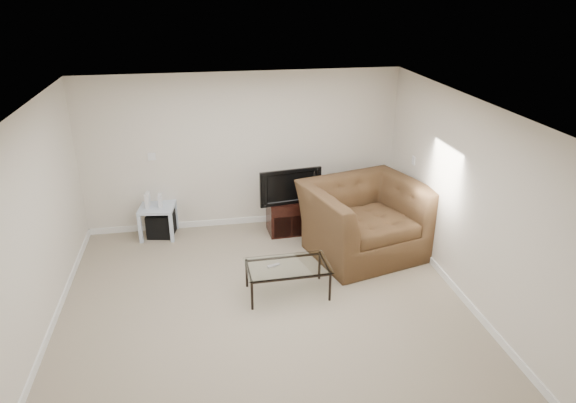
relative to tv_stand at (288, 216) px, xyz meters
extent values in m
plane|color=tan|center=(-0.66, -2.05, -0.27)|extent=(5.00, 5.00, 0.00)
plane|color=white|center=(-0.66, -2.05, 2.23)|extent=(5.00, 5.00, 0.00)
cube|color=silver|center=(-0.66, 0.45, 0.98)|extent=(5.00, 0.02, 2.50)
cube|color=silver|center=(-3.16, -2.05, 0.98)|extent=(0.02, 5.00, 2.50)
cube|color=silver|center=(1.84, -2.05, 0.98)|extent=(0.02, 5.00, 2.50)
cube|color=white|center=(-2.06, 0.44, 0.98)|extent=(0.12, 0.02, 0.12)
cube|color=white|center=(1.83, -0.45, 0.98)|extent=(0.02, 0.09, 0.13)
cube|color=white|center=(1.83, -0.75, 0.03)|extent=(0.02, 0.08, 0.12)
cube|color=black|center=(0.00, -0.04, 0.18)|extent=(0.37, 0.27, 0.05)
imported|color=black|center=(0.00, -0.03, 0.55)|extent=(0.93, 0.30, 0.56)
cube|color=black|center=(-2.01, 0.25, -0.09)|extent=(0.46, 0.46, 0.39)
cube|color=white|center=(-2.17, 0.22, 0.35)|extent=(0.08, 0.17, 0.23)
cube|color=silver|center=(-1.98, 0.20, 0.34)|extent=(0.06, 0.15, 0.20)
imported|color=brown|center=(0.98, -0.85, 0.44)|extent=(1.85, 1.44, 1.42)
cube|color=#B2B2B7|center=(-0.50, -1.75, 0.16)|extent=(0.17, 0.10, 0.02)
camera|label=1|loc=(-1.31, -7.32, 3.45)|focal=32.00mm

